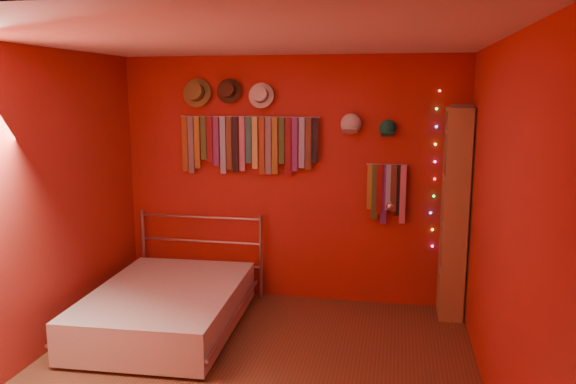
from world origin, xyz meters
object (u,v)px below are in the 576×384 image
Objects in this scene: bookshelf at (459,213)px; bed at (167,307)px; reading_lamp at (390,206)px; tie_rack at (248,142)px.

bed is at bearing -162.66° from bookshelf.
bed is at bearing -158.14° from reading_lamp.
bookshelf is at bearing 2.29° from reading_lamp.
bed is (-0.52, -0.97, -1.43)m from tie_rack.
tie_rack is at bearing 59.31° from bed.
reading_lamp is at bearing -7.13° from tie_rack.
tie_rack reaches higher than reading_lamp.
bookshelf reaches higher than reading_lamp.
bed is at bearing -118.28° from tie_rack.
bookshelf is at bearing -4.25° from tie_rack.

